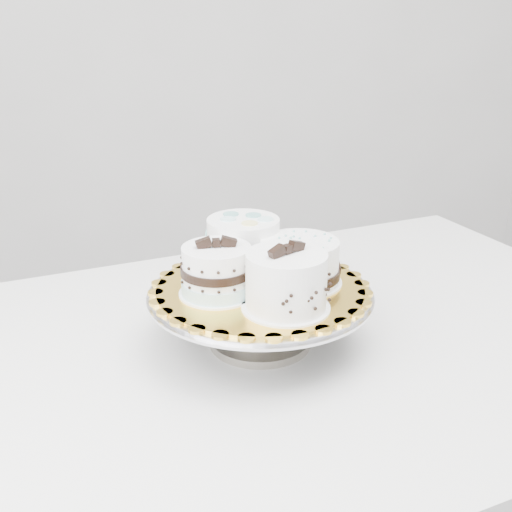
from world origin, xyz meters
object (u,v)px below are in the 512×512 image
object	(u,v)px
table	(290,380)
cake_dots	(243,244)
cake_stand	(260,307)
cake_swirl	(286,283)
cake_ribbon	(300,263)
cake_banded	(217,273)
cake_board	(260,288)

from	to	relation	value
table	cake_dots	bearing A→B (deg)	121.05
table	cake_stand	size ratio (longest dim) A/B	3.87
cake_dots	cake_swirl	bearing A→B (deg)	-82.75
cake_stand	cake_swirl	world-z (taller)	cake_swirl
cake_stand	cake_ribbon	size ratio (longest dim) A/B	2.39
cake_swirl	cake_dots	size ratio (longest dim) A/B	1.06
table	cake_dots	size ratio (longest dim) A/B	9.63
cake_dots	cake_ribbon	xyz separation A→B (m)	(0.06, -0.08, -0.01)
cake_banded	cake_dots	bearing A→B (deg)	60.72
table	cake_dots	distance (m)	0.23
cake_stand	cake_banded	size ratio (longest dim) A/B	2.93
cake_stand	cake_ribbon	xyz separation A→B (m)	(0.06, -0.00, 0.06)
cake_stand	cake_ribbon	distance (m)	0.09
cake_board	cake_banded	distance (m)	0.07
cake_banded	cake_ribbon	world-z (taller)	cake_banded
table	cake_stand	world-z (taller)	cake_stand
cake_swirl	cake_banded	distance (m)	0.11
cake_ribbon	table	bearing A→B (deg)	156.31
cake_stand	cake_swirl	size ratio (longest dim) A/B	2.34
table	cake_banded	distance (m)	0.23
cake_swirl	cake_dots	world-z (taller)	cake_swirl
cake_dots	cake_board	bearing A→B (deg)	-85.72
cake_swirl	cake_banded	size ratio (longest dim) A/B	1.25
cake_stand	cake_banded	xyz separation A→B (m)	(-0.07, -0.00, 0.07)
table	cake_ribbon	xyz separation A→B (m)	(0.01, -0.01, 0.20)
cake_stand	cake_board	xyz separation A→B (m)	(0.00, 0.00, 0.03)
cake_swirl	cake_dots	xyz separation A→B (m)	(-0.01, 0.15, 0.00)
cake_banded	cake_dots	world-z (taller)	cake_banded
cake_board	cake_dots	distance (m)	0.09
cake_board	cake_swirl	size ratio (longest dim) A/B	2.14
cake_stand	cake_board	distance (m)	0.03
cake_stand	cake_board	size ratio (longest dim) A/B	1.09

